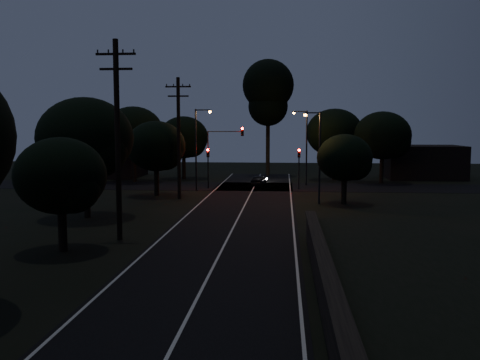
{
  "coord_description": "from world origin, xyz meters",
  "views": [
    {
      "loc": [
        3.15,
        -13.73,
        6.28
      ],
      "look_at": [
        0.0,
        24.0,
        2.5
      ],
      "focal_mm": 40.0,
      "sensor_mm": 36.0,
      "label": 1
    }
  ],
  "objects_px": {
    "tall_pine": "(268,92)",
    "streetlight_a": "(198,144)",
    "streetlight_c": "(318,151)",
    "car": "(259,180)",
    "utility_pole_far": "(179,136)",
    "signal_left": "(208,161)",
    "signal_right": "(299,161)",
    "utility_pole_mid": "(118,137)",
    "signal_mast": "(224,146)",
    "streetlight_b": "(305,142)"
  },
  "relations": [
    {
      "from": "streetlight_b",
      "to": "streetlight_a",
      "type": "bearing_deg",
      "value": -150.52
    },
    {
      "from": "car",
      "to": "signal_left",
      "type": "bearing_deg",
      "value": 41.42
    },
    {
      "from": "streetlight_c",
      "to": "car",
      "type": "xyz_separation_m",
      "value": [
        -5.43,
        13.32,
        -3.79
      ]
    },
    {
      "from": "utility_pole_mid",
      "to": "signal_right",
      "type": "xyz_separation_m",
      "value": [
        10.6,
        24.99,
        -2.9
      ]
    },
    {
      "from": "utility_pole_far",
      "to": "streetlight_a",
      "type": "distance_m",
      "value": 6.1
    },
    {
      "from": "streetlight_b",
      "to": "utility_pole_far",
      "type": "bearing_deg",
      "value": -133.3
    },
    {
      "from": "car",
      "to": "streetlight_c",
      "type": "bearing_deg",
      "value": 119.94
    },
    {
      "from": "tall_pine",
      "to": "signal_right",
      "type": "relative_size",
      "value": 3.61
    },
    {
      "from": "streetlight_b",
      "to": "streetlight_c",
      "type": "bearing_deg",
      "value": -87.86
    },
    {
      "from": "signal_left",
      "to": "signal_mast",
      "type": "distance_m",
      "value": 2.26
    },
    {
      "from": "tall_pine",
      "to": "streetlight_b",
      "type": "distance_m",
      "value": 13.27
    },
    {
      "from": "signal_left",
      "to": "utility_pole_far",
      "type": "bearing_deg",
      "value": -99.94
    },
    {
      "from": "utility_pole_far",
      "to": "signal_left",
      "type": "height_order",
      "value": "utility_pole_far"
    },
    {
      "from": "utility_pole_far",
      "to": "streetlight_c",
      "type": "relative_size",
      "value": 1.4
    },
    {
      "from": "utility_pole_mid",
      "to": "car",
      "type": "xyz_separation_m",
      "value": [
        6.4,
        28.32,
        -5.18
      ]
    },
    {
      "from": "streetlight_a",
      "to": "streetlight_b",
      "type": "bearing_deg",
      "value": 29.48
    },
    {
      "from": "streetlight_a",
      "to": "streetlight_c",
      "type": "relative_size",
      "value": 1.07
    },
    {
      "from": "tall_pine",
      "to": "signal_right",
      "type": "distance_m",
      "value": 17.32
    },
    {
      "from": "signal_left",
      "to": "streetlight_a",
      "type": "relative_size",
      "value": 0.51
    },
    {
      "from": "utility_pole_far",
      "to": "signal_mast",
      "type": "height_order",
      "value": "utility_pole_far"
    },
    {
      "from": "streetlight_c",
      "to": "signal_right",
      "type": "bearing_deg",
      "value": 97.02
    },
    {
      "from": "signal_mast",
      "to": "signal_left",
      "type": "bearing_deg",
      "value": -179.87
    },
    {
      "from": "tall_pine",
      "to": "car",
      "type": "xyz_separation_m",
      "value": [
        -0.6,
        -11.68,
        -10.12
      ]
    },
    {
      "from": "tall_pine",
      "to": "streetlight_a",
      "type": "distance_m",
      "value": 19.11
    },
    {
      "from": "tall_pine",
      "to": "signal_mast",
      "type": "bearing_deg",
      "value": -104.62
    },
    {
      "from": "streetlight_a",
      "to": "streetlight_c",
      "type": "distance_m",
      "value": 13.72
    },
    {
      "from": "signal_mast",
      "to": "streetlight_b",
      "type": "relative_size",
      "value": 0.78
    },
    {
      "from": "signal_left",
      "to": "tall_pine",
      "type": "bearing_deg",
      "value": 69.54
    },
    {
      "from": "streetlight_a",
      "to": "streetlight_c",
      "type": "height_order",
      "value": "streetlight_a"
    },
    {
      "from": "signal_left",
      "to": "streetlight_a",
      "type": "bearing_deg",
      "value": -109.59
    },
    {
      "from": "signal_left",
      "to": "car",
      "type": "height_order",
      "value": "signal_left"
    },
    {
      "from": "utility_pole_mid",
      "to": "streetlight_b",
      "type": "bearing_deg",
      "value": 68.7
    },
    {
      "from": "tall_pine",
      "to": "signal_mast",
      "type": "height_order",
      "value": "tall_pine"
    },
    {
      "from": "signal_left",
      "to": "signal_right",
      "type": "height_order",
      "value": "same"
    },
    {
      "from": "tall_pine",
      "to": "signal_left",
      "type": "xyz_separation_m",
      "value": [
        -5.6,
        -15.01,
        -7.84
      ]
    },
    {
      "from": "signal_left",
      "to": "signal_right",
      "type": "bearing_deg",
      "value": 0.0
    },
    {
      "from": "streetlight_b",
      "to": "utility_pole_mid",
      "type": "bearing_deg",
      "value": -111.3
    },
    {
      "from": "signal_right",
      "to": "car",
      "type": "relative_size",
      "value": 1.25
    },
    {
      "from": "car",
      "to": "streetlight_b",
      "type": "bearing_deg",
      "value": -164.31
    },
    {
      "from": "signal_left",
      "to": "streetlight_b",
      "type": "distance_m",
      "value": 10.84
    },
    {
      "from": "utility_pole_mid",
      "to": "utility_pole_far",
      "type": "xyz_separation_m",
      "value": [
        0.0,
        17.0,
        -0.25
      ]
    },
    {
      "from": "utility_pole_far",
      "to": "tall_pine",
      "type": "distance_m",
      "value": 24.6
    },
    {
      "from": "car",
      "to": "utility_pole_mid",
      "type": "bearing_deg",
      "value": 85.02
    },
    {
      "from": "utility_pole_mid",
      "to": "streetlight_b",
      "type": "height_order",
      "value": "utility_pole_mid"
    },
    {
      "from": "utility_pole_mid",
      "to": "utility_pole_far",
      "type": "distance_m",
      "value": 17.0
    },
    {
      "from": "utility_pole_far",
      "to": "car",
      "type": "distance_m",
      "value": 13.9
    },
    {
      "from": "signal_left",
      "to": "streetlight_b",
      "type": "xyz_separation_m",
      "value": [
        9.91,
        4.01,
        1.8
      ]
    },
    {
      "from": "streetlight_b",
      "to": "car",
      "type": "distance_m",
      "value": 6.42
    },
    {
      "from": "utility_pole_mid",
      "to": "streetlight_a",
      "type": "relative_size",
      "value": 1.38
    },
    {
      "from": "utility_pole_far",
      "to": "streetlight_a",
      "type": "bearing_deg",
      "value": 83.41
    }
  ]
}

